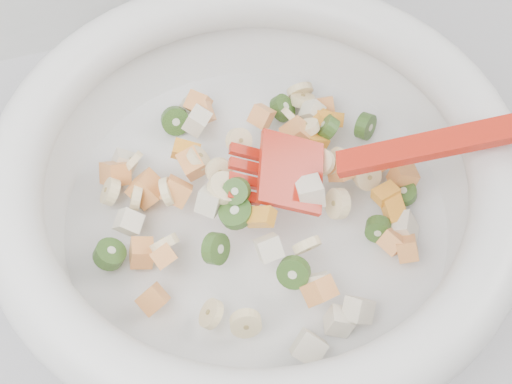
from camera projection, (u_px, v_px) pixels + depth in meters
name	position (u px, v px, depth m)	size (l,w,h in m)	color
mixing_bowl	(257.00, 181.00, 0.53)	(0.48, 0.43, 0.17)	silver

